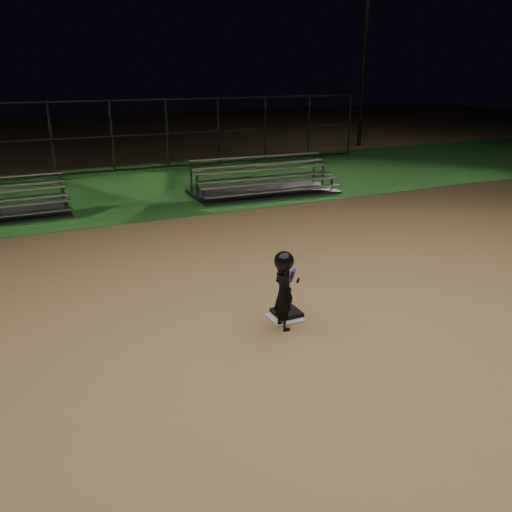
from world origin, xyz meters
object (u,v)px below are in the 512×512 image
Objects in this scene: child_batter at (284,288)px; light_pole_right at (367,35)px; home_plate at (285,318)px; batting_tee at (287,305)px; bleacher_right at (263,186)px.

light_pole_right reaches higher than child_batter.
batting_tee reaches higher than home_plate.
batting_tee is 0.73× the size of child_batter.
child_batter is 8.61m from bleacher_right.
home_plate is at bearing -36.83° from child_batter.
bleacher_right is (3.32, 7.62, 0.20)m from home_plate.
light_pole_right is (12.16, 15.19, 4.34)m from child_batter.
batting_tee is 8.23m from bleacher_right.
child_batter reaches higher than home_plate.
home_plate is at bearing -111.12° from bleacher_right.
child_batter reaches higher than batting_tee.
batting_tee is at bearing -128.74° from light_pole_right.
home_plate is 0.19m from batting_tee.
light_pole_right is (12.00, 14.94, 4.93)m from home_plate.
batting_tee is 0.57m from child_batter.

